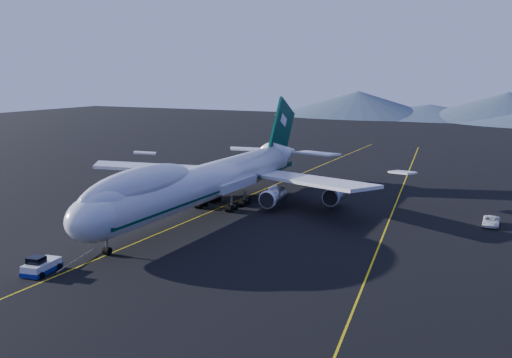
% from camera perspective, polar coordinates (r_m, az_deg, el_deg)
% --- Properties ---
extents(ground, '(500.00, 500.00, 0.00)m').
position_cam_1_polar(ground, '(101.67, -4.84, -3.39)').
color(ground, black).
rests_on(ground, ground).
extents(taxiway_line_main, '(0.25, 220.00, 0.01)m').
position_cam_1_polar(taxiway_line_main, '(101.67, -4.84, -3.38)').
color(taxiway_line_main, gold).
rests_on(taxiway_line_main, ground).
extents(taxiway_line_side, '(28.08, 198.09, 0.01)m').
position_cam_1_polar(taxiway_line_side, '(99.72, 13.23, -3.91)').
color(taxiway_line_side, gold).
rests_on(taxiway_line_side, ground).
extents(boeing_747, '(59.62, 72.43, 19.37)m').
position_cam_1_polar(boeing_747, '(100.46, -4.88, -0.16)').
color(boeing_747, silver).
rests_on(boeing_747, ground).
extents(pushback_tug, '(3.58, 5.48, 2.23)m').
position_cam_1_polar(pushback_tug, '(76.33, -20.65, -8.27)').
color(pushback_tug, silver).
rests_on(pushback_tug, ground).
extents(service_van, '(2.70, 5.56, 1.52)m').
position_cam_1_polar(service_van, '(100.31, 22.45, -3.91)').
color(service_van, silver).
rests_on(service_van, ground).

